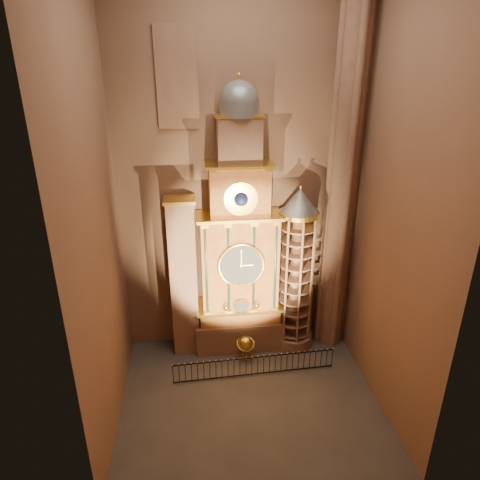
{
  "coord_description": "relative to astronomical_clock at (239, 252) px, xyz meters",
  "views": [
    {
      "loc": [
        -2.68,
        -18.34,
        17.31
      ],
      "look_at": [
        -0.18,
        3.0,
        8.32
      ],
      "focal_mm": 32.0,
      "sensor_mm": 36.0,
      "label": 1
    }
  ],
  "objects": [
    {
      "name": "celestial_globe",
      "position": [
        0.22,
        -1.56,
        -5.71
      ],
      "size": [
        1.26,
        1.21,
        1.61
      ],
      "color": "#8C634C",
      "rests_on": "floor"
    },
    {
      "name": "portrait_tower",
      "position": [
        -3.4,
        0.02,
        -1.53
      ],
      "size": [
        1.8,
        1.6,
        10.2
      ],
      "color": "#8C634C",
      "rests_on": "floor"
    },
    {
      "name": "wall_right",
      "position": [
        7.0,
        -4.96,
        4.32
      ],
      "size": [
        0.0,
        22.0,
        22.0
      ],
      "primitive_type": "plane",
      "rotation": [
        1.57,
        0.0,
        -1.57
      ],
      "color": "#8B624B",
      "rests_on": "floor"
    },
    {
      "name": "stair_turret",
      "position": [
        3.5,
        -0.26,
        -1.41
      ],
      "size": [
        2.5,
        2.5,
        10.8
      ],
      "color": "#8C634C",
      "rests_on": "floor"
    },
    {
      "name": "floor",
      "position": [
        0.0,
        -4.96,
        -6.68
      ],
      "size": [
        14.0,
        14.0,
        0.0
      ],
      "primitive_type": "plane",
      "color": "#383330",
      "rests_on": "ground"
    },
    {
      "name": "wall_back",
      "position": [
        0.0,
        1.04,
        4.32
      ],
      "size": [
        22.0,
        0.0,
        22.0
      ],
      "primitive_type": "plane",
      "rotation": [
        1.57,
        0.0,
        0.0
      ],
      "color": "#8B624B",
      "rests_on": "floor"
    },
    {
      "name": "iron_railing",
      "position": [
        0.56,
        -3.13,
        -5.99
      ],
      "size": [
        9.57,
        0.45,
        1.27
      ],
      "color": "black",
      "rests_on": "floor"
    },
    {
      "name": "wall_left",
      "position": [
        -7.0,
        -4.96,
        4.32
      ],
      "size": [
        0.0,
        22.0,
        22.0
      ],
      "primitive_type": "plane",
      "rotation": [
        1.57,
        0.0,
        1.57
      ],
      "color": "#8B624B",
      "rests_on": "floor"
    },
    {
      "name": "gothic_pier",
      "position": [
        6.1,
        0.04,
        4.32
      ],
      "size": [
        2.04,
        2.04,
        22.0
      ],
      "color": "#8C634C",
      "rests_on": "floor"
    },
    {
      "name": "astronomical_clock",
      "position": [
        0.0,
        0.0,
        0.0
      ],
      "size": [
        5.6,
        2.41,
        16.7
      ],
      "color": "#8C634C",
      "rests_on": "floor"
    },
    {
      "name": "stained_glass_window",
      "position": [
        -3.2,
        0.95,
        9.82
      ],
      "size": [
        2.2,
        0.14,
        5.2
      ],
      "color": "navy",
      "rests_on": "wall_back"
    }
  ]
}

